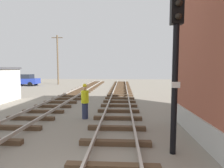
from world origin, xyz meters
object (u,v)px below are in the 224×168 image
object	(u,v)px
utility_pole_far	(58,59)
track_worker_foreground	(85,101)
parked_car_white	(10,79)
parked_car_blue	(25,80)
signal_mast	(176,51)

from	to	relation	value
utility_pole_far	track_worker_foreground	bearing A→B (deg)	-66.52
parked_car_white	track_worker_foreground	bearing A→B (deg)	-49.31
parked_car_blue	track_worker_foreground	bearing A→B (deg)	-53.38
parked_car_blue	utility_pole_far	size ratio (longest dim) A/B	0.52
parked_car_blue	track_worker_foreground	world-z (taller)	track_worker_foreground
parked_car_blue	parked_car_white	xyz separation A→B (m)	(-3.17, 1.31, 0.00)
track_worker_foreground	utility_pole_far	bearing A→B (deg)	113.48
parked_car_blue	parked_car_white	world-z (taller)	same
signal_mast	utility_pole_far	size ratio (longest dim) A/B	0.63
parked_car_white	parked_car_blue	bearing A→B (deg)	-22.38
signal_mast	parked_car_white	xyz separation A→B (m)	(-19.80, 22.66, -2.29)
utility_pole_far	parked_car_white	bearing A→B (deg)	-172.17
parked_car_blue	parked_car_white	distance (m)	3.43
parked_car_blue	utility_pole_far	bearing A→B (deg)	28.07
signal_mast	parked_car_white	world-z (taller)	signal_mast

